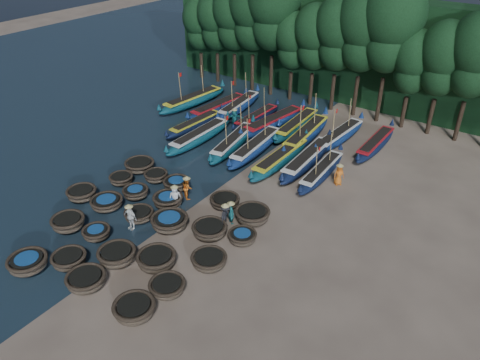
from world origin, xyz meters
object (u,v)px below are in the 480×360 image
Objects in this scene: long_boat_3 at (200,136)px; long_boat_5 at (256,146)px; coracle_8 at (156,259)px; coracle_23 at (225,201)px; coracle_24 at (252,215)px; coracle_12 at (139,214)px; coracle_16 at (136,192)px; coracle_14 at (209,260)px; long_boat_2 at (196,124)px; coracle_21 at (156,176)px; fisherman_4 at (130,216)px; fisherman_5 at (235,118)px; fisherman_1 at (231,211)px; long_boat_14 at (297,125)px; long_boat_7 at (307,159)px; long_boat_12 at (256,118)px; fisherman_6 at (339,174)px; fisherman_2 at (187,187)px; coracle_15 at (121,179)px; coracle_6 at (96,233)px; coracle_20 at (140,165)px; coracle_17 at (168,200)px; long_boat_17 at (375,144)px; coracle_11 at (107,202)px; long_boat_13 at (274,122)px; coracle_3 at (86,280)px; long_boat_11 at (239,106)px; coracle_22 at (176,184)px; coracle_13 at (170,221)px; long_boat_4 at (234,142)px; long_boat_8 at (321,171)px; long_boat_10 at (219,107)px; coracle_5 at (68,222)px; long_boat_9 at (193,100)px; coracle_2 at (69,259)px; coracle_9 at (167,286)px; fisherman_3 at (226,215)px; coracle_4 at (134,309)px; long_boat_15 at (306,134)px; coracle_10 at (82,193)px; coracle_18 at (210,230)px; coracle_19 at (242,236)px; fisherman_0 at (175,196)px.

long_boat_5 reaches higher than long_boat_3.
coracle_8 reaches higher than coracle_23.
coracle_8 is 1.07× the size of coracle_24.
coracle_12 is 1.10× the size of coracle_16.
long_boat_2 reaches higher than coracle_14.
coracle_21 is 5.77m from fisherman_4.
fisherman_5 is at bearing 93.91° from coracle_21.
long_boat_5 is 4.93× the size of fisherman_1.
coracle_12 is 17.46m from long_boat_14.
fisherman_4 is at bearing -138.56° from coracle_24.
coracle_14 is 13.18m from long_boat_7.
long_boat_12 is (-3.23, 4.90, -0.09)m from long_boat_5.
coracle_16 is 1.08× the size of fisherman_6.
fisherman_2 is at bearing 77.15° from coracle_12.
coracle_8 is 1.38× the size of coracle_15.
coracle_20 is (-3.80, 7.27, 0.05)m from coracle_6.
coracle_24 is at bearing 18.32° from coracle_17.
long_boat_2 is 15.38m from long_boat_17.
coracle_15 is at bearing 119.86° from coracle_11.
coracle_8 is 0.29× the size of long_boat_3.
long_boat_13 is 1.07× the size of long_boat_14.
long_boat_11 reaches higher than coracle_3.
long_boat_11 is 4.22× the size of fisherman_5.
coracle_22 reaches higher than coracle_16.
coracle_13 reaches higher than coracle_20.
long_boat_3 is 1.04× the size of long_boat_4.
coracle_8 reaches higher than coracle_22.
long_boat_8 reaches higher than fisherman_4.
fisherman_2 is at bearing -55.22° from long_boat_10.
coracle_8 is 15.41m from long_boat_3.
coracle_5 is 20.78m from long_boat_9.
coracle_2 is at bearing -97.34° from fisherman_4.
fisherman_4 reaches higher than coracle_9.
fisherman_3 is at bearing 36.50° from coracle_5.
long_boat_15 is (-2.41, 21.84, 0.14)m from coracle_4.
coracle_18 is (9.58, 1.90, -0.01)m from coracle_10.
coracle_3 is 18.47m from long_boat_7.
long_boat_5 is (1.04, 11.84, 0.20)m from coracle_12.
coracle_15 is at bearing -123.54° from long_boat_15.
coracle_19 is (7.36, 4.79, -0.01)m from coracle_6.
long_boat_12 is 0.94× the size of long_boat_17.
fisherman_0 is (5.23, 0.00, 0.50)m from coracle_15.
fisherman_0 is (-4.38, -9.98, 0.31)m from long_boat_7.
fisherman_4 is 0.98× the size of fisherman_5.
coracle_23 is (-2.34, 8.07, -0.00)m from coracle_9.
coracle_12 is at bearing -99.65° from long_boat_5.
coracle_21 is 12.66m from long_boat_12.
fisherman_0 reaches higher than long_boat_14.
fisherman_6 reaches higher than coracle_6.
coracle_23 reaches higher than coracle_15.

